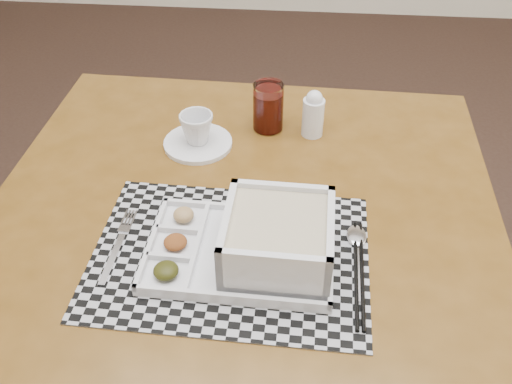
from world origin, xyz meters
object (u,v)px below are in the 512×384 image
cup (197,128)px  creamer_bottle (313,114)px  serving_tray (267,243)px  juice_glass (268,109)px  dining_table (242,240)px

cup → creamer_bottle: creamer_bottle is taller
serving_tray → juice_glass: 0.41m
serving_tray → dining_table: bearing=115.3°
dining_table → serving_tray: size_ratio=3.08×
juice_glass → creamer_bottle: 0.10m
cup → juice_glass: bearing=5.7°
dining_table → serving_tray: serving_tray is taller
dining_table → cup: cup is taller
dining_table → serving_tray: (0.06, -0.12, 0.12)m
dining_table → cup: 0.27m
dining_table → juice_glass: size_ratio=9.08×
juice_glass → creamer_bottle: size_ratio=1.01×
serving_tray → cup: (-0.17, 0.33, 0.00)m
serving_tray → cup: serving_tray is taller
creamer_bottle → juice_glass: bearing=171.7°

